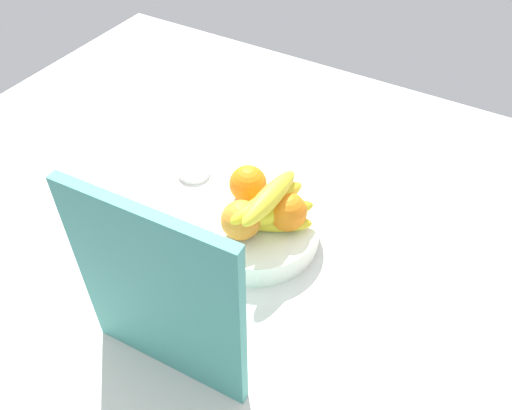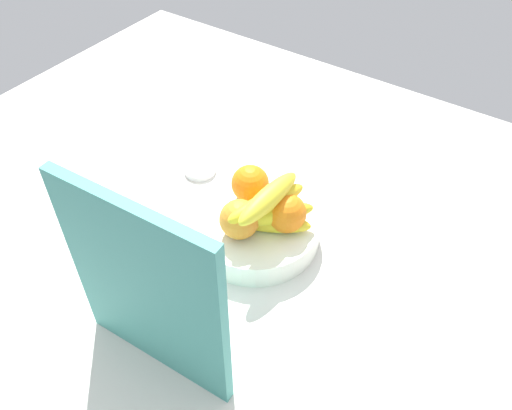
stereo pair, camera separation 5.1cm
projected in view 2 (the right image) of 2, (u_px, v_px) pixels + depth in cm
name	position (u px, v px, depth cm)	size (l,w,h in cm)	color
ground_plane	(262.00, 243.00, 109.23)	(180.00, 140.00, 3.00)	silver
fruit_bowl	(256.00, 229.00, 106.51)	(25.64, 25.64, 5.28)	white
orange_front_left	(250.00, 184.00, 106.51)	(7.71, 7.71, 7.71)	orange
orange_front_right	(239.00, 219.00, 99.32)	(7.71, 7.71, 7.71)	orange
orange_center	(287.00, 213.00, 100.49)	(7.71, 7.71, 7.71)	orange
banana_bunch	(268.00, 210.00, 99.15)	(17.07, 17.81, 10.60)	yellow
cutting_board	(146.00, 292.00, 76.37)	(28.00, 1.80, 36.00)	teal
jar_lid	(200.00, 169.00, 122.80)	(7.38, 7.38, 1.32)	silver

